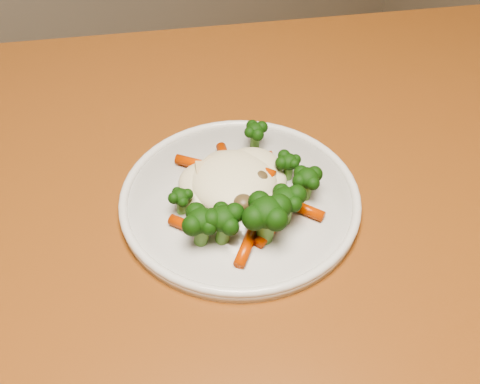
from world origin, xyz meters
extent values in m
cube|color=brown|center=(0.28, 0.23, 0.73)|extent=(1.41, 1.17, 0.04)
cylinder|color=silver|center=(0.18, 0.28, 0.76)|extent=(0.26, 0.26, 0.01)
ellipsoid|color=#F0E6C0|center=(0.18, 0.30, 0.78)|extent=(0.11, 0.10, 0.04)
ellipsoid|color=black|center=(0.11, 0.24, 0.78)|extent=(0.05, 0.05, 0.04)
ellipsoid|color=black|center=(0.17, 0.22, 0.79)|extent=(0.06, 0.06, 0.05)
ellipsoid|color=black|center=(0.20, 0.23, 0.78)|extent=(0.05, 0.05, 0.04)
ellipsoid|color=black|center=(0.24, 0.25, 0.78)|extent=(0.04, 0.04, 0.04)
ellipsoid|color=black|center=(0.24, 0.28, 0.78)|extent=(0.03, 0.03, 0.03)
ellipsoid|color=black|center=(0.23, 0.35, 0.78)|extent=(0.04, 0.04, 0.03)
ellipsoid|color=black|center=(0.11, 0.29, 0.78)|extent=(0.03, 0.03, 0.03)
ellipsoid|color=black|center=(0.13, 0.23, 0.78)|extent=(0.05, 0.05, 0.04)
cylinder|color=#CC4004|center=(0.16, 0.35, 0.77)|extent=(0.04, 0.05, 0.01)
cylinder|color=#CC4004|center=(0.19, 0.34, 0.77)|extent=(0.02, 0.05, 0.01)
cylinder|color=#CC4004|center=(0.22, 0.32, 0.77)|extent=(0.05, 0.02, 0.01)
cylinder|color=#CC4004|center=(0.10, 0.27, 0.77)|extent=(0.03, 0.04, 0.01)
cylinder|color=#CC4004|center=(0.14, 0.21, 0.77)|extent=(0.04, 0.04, 0.01)
cylinder|color=#CC4004|center=(0.17, 0.22, 0.77)|extent=(0.04, 0.03, 0.01)
cylinder|color=#CC4004|center=(0.22, 0.22, 0.77)|extent=(0.03, 0.04, 0.01)
cylinder|color=#CC4004|center=(0.20, 0.29, 0.78)|extent=(0.03, 0.04, 0.01)
cylinder|color=#CC4004|center=(0.18, 0.30, 0.78)|extent=(0.01, 0.04, 0.01)
ellipsoid|color=brown|center=(0.18, 0.29, 0.78)|extent=(0.02, 0.02, 0.02)
ellipsoid|color=brown|center=(0.20, 0.28, 0.78)|extent=(0.02, 0.02, 0.01)
ellipsoid|color=brown|center=(0.16, 0.29, 0.78)|extent=(0.02, 0.02, 0.02)
ellipsoid|color=brown|center=(0.16, 0.26, 0.78)|extent=(0.02, 0.02, 0.01)
cube|color=#D0BA8A|center=(0.16, 0.32, 0.78)|extent=(0.02, 0.02, 0.01)
cube|color=#D0BA8A|center=(0.19, 0.32, 0.78)|extent=(0.02, 0.02, 0.01)
cube|color=#D0BA8A|center=(0.15, 0.32, 0.78)|extent=(0.02, 0.02, 0.01)
camera|label=1|loc=(-0.05, -0.12, 1.24)|focal=45.00mm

